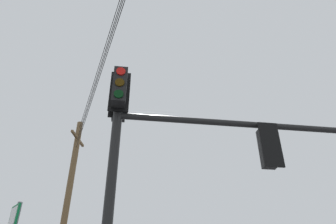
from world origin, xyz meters
TOP-DOWN VIEW (x-y plane):
  - signal_mast_assembly at (0.60, 0.82)m, footprint 0.97×6.41m
  - utility_pole_wooden at (-10.23, -2.36)m, footprint 1.84×0.62m

SIDE VIEW (x-z plane):
  - signal_mast_assembly at x=0.60m, z-range 1.36..7.70m
  - utility_pole_wooden at x=-10.23m, z-range 0.10..11.08m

